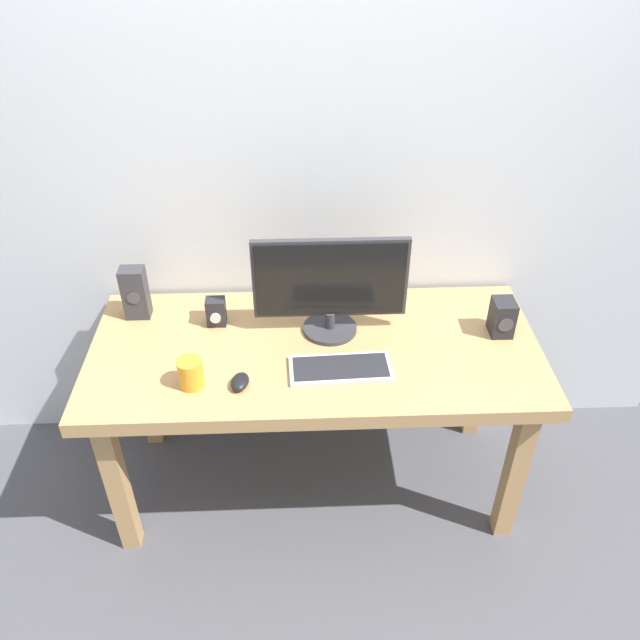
% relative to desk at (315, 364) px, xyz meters
% --- Properties ---
extents(ground_plane, '(6.00, 6.00, 0.00)m').
position_rel_desk_xyz_m(ground_plane, '(0.00, 0.00, -0.66)').
color(ground_plane, '#4C4C51').
extents(wall_back, '(3.23, 0.04, 3.00)m').
position_rel_desk_xyz_m(wall_back, '(0.00, 0.41, 0.84)').
color(wall_back, silver).
rests_on(wall_back, ground_plane).
extents(desk, '(1.66, 0.74, 0.75)m').
position_rel_desk_xyz_m(desk, '(0.00, 0.00, 0.00)').
color(desk, tan).
rests_on(desk, ground_plane).
extents(monitor, '(0.57, 0.20, 0.39)m').
position_rel_desk_xyz_m(monitor, '(0.06, 0.11, 0.29)').
color(monitor, '#333338').
rests_on(monitor, desk).
extents(keyboard_primary, '(0.37, 0.17, 0.02)m').
position_rel_desk_xyz_m(keyboard_primary, '(0.08, -0.14, 0.10)').
color(keyboard_primary, silver).
rests_on(keyboard_primary, desk).
extents(mouse, '(0.08, 0.10, 0.03)m').
position_rel_desk_xyz_m(mouse, '(-0.26, -0.20, 0.10)').
color(mouse, black).
rests_on(mouse, desk).
extents(speaker_right, '(0.08, 0.10, 0.14)m').
position_rel_desk_xyz_m(speaker_right, '(0.70, 0.06, 0.16)').
color(speaker_right, '#232328').
rests_on(speaker_right, desk).
extents(speaker_left, '(0.09, 0.08, 0.21)m').
position_rel_desk_xyz_m(speaker_left, '(-0.68, 0.22, 0.19)').
color(speaker_left, '#333338').
rests_on(speaker_left, desk).
extents(audio_controller, '(0.07, 0.07, 0.11)m').
position_rel_desk_xyz_m(audio_controller, '(-0.37, 0.16, 0.14)').
color(audio_controller, '#232328').
rests_on(audio_controller, desk).
extents(coffee_mug, '(0.09, 0.09, 0.11)m').
position_rel_desk_xyz_m(coffee_mug, '(-0.43, -0.19, 0.14)').
color(coffee_mug, orange).
rests_on(coffee_mug, desk).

